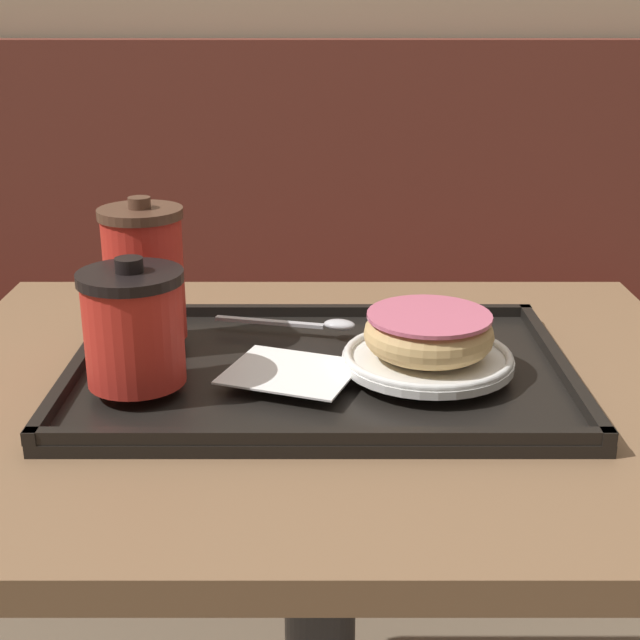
% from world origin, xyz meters
% --- Properties ---
extents(booth_bench, '(1.62, 0.44, 1.00)m').
position_xyz_m(booth_bench, '(-0.10, 0.87, 0.32)').
color(booth_bench, brown).
rests_on(booth_bench, ground_plane).
extents(cafe_table, '(0.82, 0.67, 0.71)m').
position_xyz_m(cafe_table, '(0.00, 0.00, 0.54)').
color(cafe_table, '#846042').
rests_on(cafe_table, ground_plane).
extents(serving_tray, '(0.50, 0.33, 0.02)m').
position_xyz_m(serving_tray, '(-0.00, 0.00, 0.72)').
color(serving_tray, black).
rests_on(serving_tray, cafe_table).
extents(napkin_paper, '(0.15, 0.14, 0.00)m').
position_xyz_m(napkin_paper, '(-0.03, -0.04, 0.73)').
color(napkin_paper, white).
rests_on(napkin_paper, serving_tray).
extents(coffee_cup_front, '(0.10, 0.10, 0.12)m').
position_xyz_m(coffee_cup_front, '(-0.17, -0.06, 0.79)').
color(coffee_cup_front, red).
rests_on(coffee_cup_front, serving_tray).
extents(coffee_cup_rear, '(0.09, 0.09, 0.15)m').
position_xyz_m(coffee_cup_rear, '(-0.18, 0.06, 0.80)').
color(coffee_cup_rear, red).
rests_on(coffee_cup_rear, serving_tray).
extents(plate_with_chocolate_donut, '(0.17, 0.17, 0.01)m').
position_xyz_m(plate_with_chocolate_donut, '(0.11, -0.02, 0.74)').
color(plate_with_chocolate_donut, white).
rests_on(plate_with_chocolate_donut, serving_tray).
extents(donut_chocolate_glazed, '(0.13, 0.13, 0.04)m').
position_xyz_m(donut_chocolate_glazed, '(0.11, -0.02, 0.77)').
color(donut_chocolate_glazed, '#DBB270').
rests_on(donut_chocolate_glazed, plate_with_chocolate_donut).
extents(spoon, '(0.16, 0.05, 0.01)m').
position_xyz_m(spoon, '(-0.00, 0.09, 0.74)').
color(spoon, silver).
rests_on(spoon, serving_tray).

